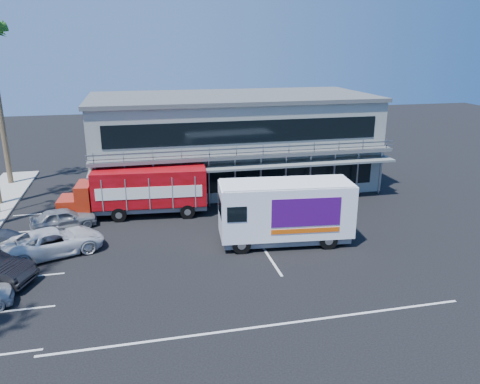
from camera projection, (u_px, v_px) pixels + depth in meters
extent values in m
plane|color=black|center=(235.00, 263.00, 24.97)|extent=(120.00, 120.00, 0.00)
cube|color=gray|center=(232.00, 142.00, 38.49)|extent=(22.00, 10.00, 7.00)
cube|color=#515454|center=(232.00, 97.00, 37.38)|extent=(22.40, 10.40, 0.30)
cube|color=#515454|center=(248.00, 156.00, 33.25)|extent=(22.00, 1.20, 0.25)
cube|color=gray|center=(250.00, 150.00, 32.59)|extent=(22.00, 0.08, 0.90)
cube|color=slate|center=(249.00, 166.00, 33.18)|extent=(22.00, 1.80, 0.15)
cube|color=black|center=(246.00, 180.00, 34.39)|extent=(20.00, 0.06, 1.60)
cube|color=black|center=(246.00, 132.00, 33.31)|extent=(20.00, 0.06, 1.60)
cylinder|color=brown|center=(0.00, 112.00, 37.16)|extent=(0.44, 0.44, 12.00)
cube|color=#A9220D|center=(70.00, 206.00, 31.04)|extent=(1.48, 2.20, 1.12)
cube|color=#A9220D|center=(85.00, 198.00, 31.02)|extent=(1.13, 2.40, 1.96)
cube|color=black|center=(84.00, 190.00, 30.85)|extent=(0.21, 1.98, 0.65)
cube|color=#B90B18|center=(150.00, 186.00, 31.40)|extent=(7.63, 2.95, 2.42)
cube|color=slate|center=(151.00, 207.00, 31.84)|extent=(7.60, 2.61, 0.28)
cube|color=white|center=(149.00, 193.00, 30.32)|extent=(6.84, 0.61, 0.79)
cube|color=white|center=(151.00, 183.00, 32.54)|extent=(6.84, 0.61, 0.79)
cylinder|color=black|center=(72.00, 217.00, 30.25)|extent=(0.99, 0.36, 0.97)
cylinder|color=black|center=(78.00, 207.00, 32.18)|extent=(0.99, 0.36, 0.97)
cylinder|color=black|center=(119.00, 215.00, 30.64)|extent=(0.99, 0.36, 0.97)
cylinder|color=black|center=(122.00, 205.00, 32.57)|extent=(0.99, 0.36, 0.97)
cylinder|color=black|center=(188.00, 212.00, 31.23)|extent=(0.99, 0.36, 0.97)
cylinder|color=black|center=(187.00, 202.00, 33.16)|extent=(0.99, 0.36, 0.97)
cube|color=white|center=(286.00, 209.00, 26.91)|extent=(7.81, 3.34, 3.04)
cube|color=slate|center=(285.00, 236.00, 27.42)|extent=(7.48, 3.05, 0.38)
cube|color=black|center=(220.00, 206.00, 26.37)|extent=(0.27, 2.13, 1.03)
cube|color=white|center=(286.00, 183.00, 26.44)|extent=(7.65, 3.27, 0.09)
cube|color=#450B68|center=(306.00, 212.00, 25.70)|extent=(3.89, 0.42, 1.63)
cube|color=#450B68|center=(295.00, 198.00, 28.19)|extent=(3.89, 0.42, 1.63)
cube|color=#F2590C|center=(306.00, 231.00, 26.03)|extent=(3.89, 0.41, 0.27)
cylinder|color=black|center=(241.00, 245.00, 25.99)|extent=(1.06, 0.38, 1.04)
cylinder|color=black|center=(237.00, 229.00, 28.16)|extent=(1.06, 0.38, 1.04)
cylinder|color=black|center=(328.00, 240.00, 26.57)|extent=(1.06, 0.38, 1.04)
cylinder|color=black|center=(317.00, 225.00, 28.75)|extent=(1.06, 0.38, 1.04)
imported|color=silver|center=(55.00, 242.00, 25.86)|extent=(5.84, 4.14, 1.48)
imported|color=#323843|center=(3.00, 243.00, 25.89)|extent=(4.65, 1.90, 1.35)
imported|color=gray|center=(64.00, 218.00, 29.45)|extent=(4.28, 2.61, 1.36)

